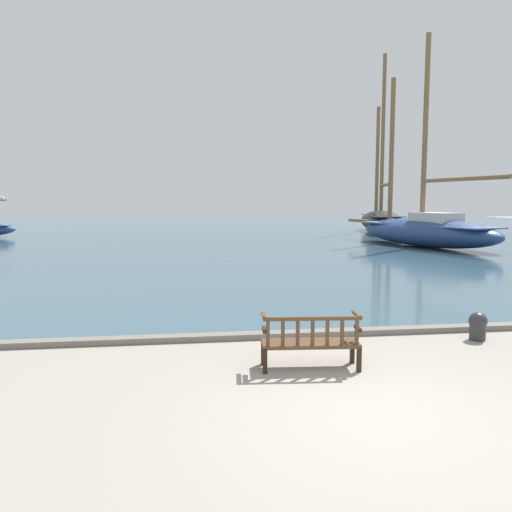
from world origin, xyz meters
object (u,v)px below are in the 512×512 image
Objects in this scene: sailboat_outer_starboard at (381,218)px; mooring_bollard at (478,325)px; park_bench at (311,341)px; sailboat_mid_port at (425,229)px.

sailboat_outer_starboard reaches higher than mooring_bollard.
sailboat_mid_port is (11.99, 20.18, 0.69)m from park_bench.
park_bench is 3.94m from mooring_bollard.
mooring_bollard is at bearing -113.55° from sailboat_mid_port.
sailboat_outer_starboard reaches higher than park_bench.
sailboat_mid_port is 23.50× the size of mooring_bollard.
park_bench is 0.11× the size of sailboat_outer_starboard.
sailboat_outer_starboard is at bearing 78.03° from sailboat_mid_port.
sailboat_mid_port is 20.68m from mooring_bollard.
sailboat_mid_port is at bearing -101.97° from sailboat_outer_starboard.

